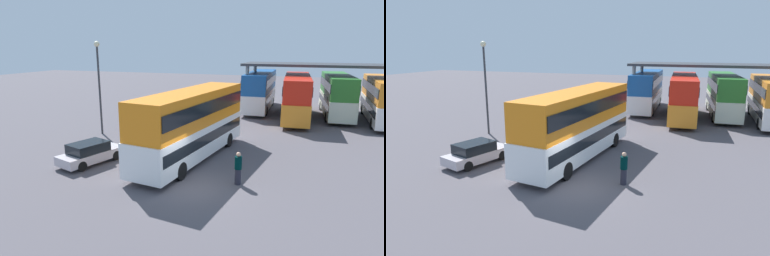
% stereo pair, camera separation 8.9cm
% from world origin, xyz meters
% --- Properties ---
extents(ground_plane, '(140.00, 140.00, 0.00)m').
position_xyz_m(ground_plane, '(0.00, 0.00, 0.00)').
color(ground_plane, '#504C53').
extents(double_decker_main, '(4.00, 11.54, 4.35)m').
position_xyz_m(double_decker_main, '(-1.42, 4.36, 2.38)').
color(double_decker_main, white).
rests_on(double_decker_main, ground_plane).
extents(parked_hatchback, '(2.79, 4.36, 1.35)m').
position_xyz_m(parked_hatchback, '(-6.96, 1.36, 0.67)').
color(parked_hatchback, '#C1B6BC').
rests_on(parked_hatchback, ground_plane).
extents(double_decker_near_canopy, '(2.73, 11.16, 4.26)m').
position_xyz_m(double_decker_near_canopy, '(0.04, 23.20, 2.33)').
color(double_decker_near_canopy, silver).
rests_on(double_decker_near_canopy, ground_plane).
extents(double_decker_mid_row, '(2.99, 11.63, 4.26)m').
position_xyz_m(double_decker_mid_row, '(4.17, 19.39, 2.34)').
color(double_decker_mid_row, orange).
rests_on(double_decker_mid_row, ground_plane).
extents(double_decker_far_right, '(3.07, 10.92, 4.26)m').
position_xyz_m(double_decker_far_right, '(7.98, 22.03, 2.33)').
color(double_decker_far_right, silver).
rests_on(double_decker_far_right, ground_plane).
extents(double_decker_end_of_row, '(2.71, 11.46, 4.17)m').
position_xyz_m(double_decker_end_of_row, '(11.94, 20.56, 2.29)').
color(double_decker_end_of_row, white).
rests_on(double_decker_end_of_row, ground_plane).
extents(depot_canopy, '(20.92, 5.94, 5.35)m').
position_xyz_m(depot_canopy, '(9.04, 21.24, 4.99)').
color(depot_canopy, '#33353A').
rests_on(depot_canopy, ground_plane).
extents(lamppost_tall, '(0.44, 0.44, 7.42)m').
position_xyz_m(lamppost_tall, '(-10.52, 7.79, 4.70)').
color(lamppost_tall, '#33353A').
rests_on(lamppost_tall, ground_plane).
extents(pedestrian_waiting, '(0.38, 0.38, 1.75)m').
position_xyz_m(pedestrian_waiting, '(2.24, 1.16, 0.88)').
color(pedestrian_waiting, '#262633').
rests_on(pedestrian_waiting, ground_plane).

